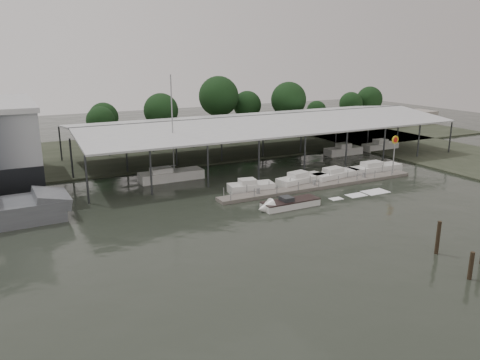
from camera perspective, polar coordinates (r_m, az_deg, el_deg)
name	(u,v)px	position (r m, az deg, el deg)	size (l,w,h in m)	color
ground	(254,234)	(43.60, 1.78, -6.61)	(200.00, 200.00, 0.00)	#252B23
land_strip_far	(135,151)	(81.44, -12.70, 3.45)	(140.00, 30.00, 0.30)	#3E4433
land_strip_east	(479,162)	(80.64, 27.16, 2.01)	(20.00, 60.00, 0.30)	#3E4433
covered_boat_shed	(263,119)	(73.91, 2.86, 7.38)	(58.24, 24.00, 6.96)	silver
floating_dock	(321,185)	(59.31, 9.81, -0.66)	(28.00, 2.00, 1.40)	slate
shell_fuel_sign	(395,148)	(66.24, 18.33, 3.77)	(1.10, 0.18, 5.55)	gray
distant_commercial_buildings	(385,118)	(113.19, 17.31, 7.27)	(22.00, 8.00, 4.00)	gray
white_sailboat	(170,175)	(62.22, -8.51, 0.59)	(8.44, 2.63, 13.82)	silver
speedboat_underway	(286,204)	(50.83, 5.60, -2.98)	(18.27, 2.50, 2.00)	silver
moored_cruiser_0	(251,187)	(56.35, 1.29, -0.85)	(5.75, 2.97, 1.70)	silver
moored_cruiser_1	(301,179)	(60.12, 7.43, 0.06)	(7.22, 3.35, 1.70)	silver
moored_cruiser_2	(336,175)	(63.12, 11.57, 0.61)	(7.37, 3.09, 1.70)	silver
moored_cruiser_3	(374,169)	(67.83, 16.01, 1.34)	(8.36, 2.25, 1.70)	silver
horizon_tree_line	(247,104)	(94.81, 0.89, 9.31)	(66.47, 12.43, 11.88)	black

